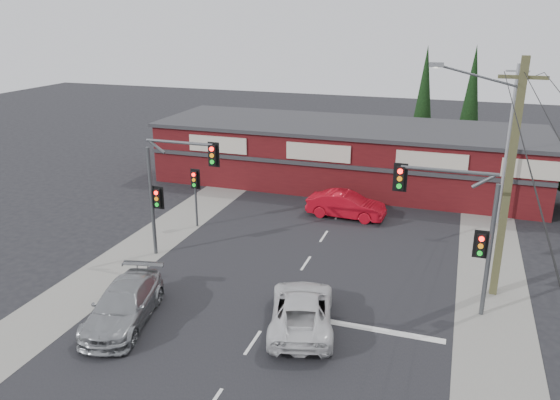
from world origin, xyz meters
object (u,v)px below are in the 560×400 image
(shop_building, at_px, (346,154))
(utility_pole, at_px, (506,174))
(red_sedan, at_px, (346,205))
(white_suv, at_px, (302,310))
(silver_suv, at_px, (124,305))

(shop_building, height_order, utility_pole, utility_pole)
(red_sedan, height_order, utility_pole, utility_pole)
(white_suv, xyz_separation_m, shop_building, (-2.37, 19.10, 1.43))
(white_suv, xyz_separation_m, silver_suv, (-6.66, -1.93, 0.04))
(silver_suv, distance_m, shop_building, 21.51)
(red_sedan, distance_m, utility_pole, 11.62)
(red_sedan, distance_m, shop_building, 7.11)
(utility_pole, bearing_deg, silver_suv, -152.75)
(white_suv, distance_m, red_sedan, 12.32)
(silver_suv, xyz_separation_m, utility_pole, (13.65, 7.03, 4.65))
(shop_building, bearing_deg, red_sedan, -77.66)
(shop_building, bearing_deg, white_suv, -82.93)
(white_suv, relative_size, silver_suv, 0.99)
(white_suv, height_order, utility_pole, utility_pole)
(white_suv, distance_m, shop_building, 19.30)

